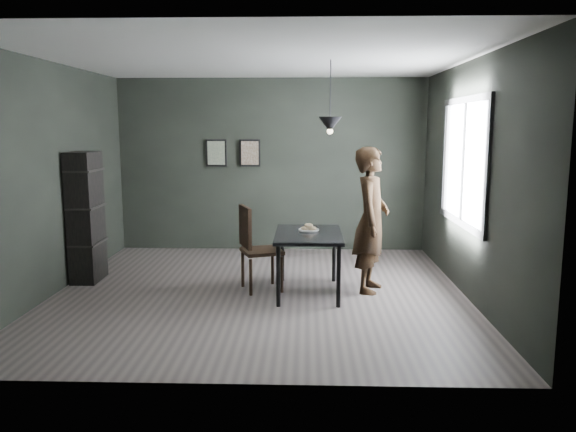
{
  "coord_description": "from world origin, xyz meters",
  "views": [
    {
      "loc": [
        0.57,
        -6.68,
        2.02
      ],
      "look_at": [
        0.35,
        0.05,
        0.95
      ],
      "focal_mm": 35.0,
      "sensor_mm": 36.0,
      "label": 1
    }
  ],
  "objects_px": {
    "woman": "(371,220)",
    "pendant_lamp": "(330,124)",
    "white_plate": "(309,230)",
    "shelf_unit": "(86,217)",
    "cafe_table": "(308,239)",
    "wood_chair": "(254,243)"
  },
  "relations": [
    {
      "from": "wood_chair",
      "to": "shelf_unit",
      "type": "distance_m",
      "value": 2.3
    },
    {
      "from": "woman",
      "to": "shelf_unit",
      "type": "height_order",
      "value": "woman"
    },
    {
      "from": "cafe_table",
      "to": "pendant_lamp",
      "type": "height_order",
      "value": "pendant_lamp"
    },
    {
      "from": "cafe_table",
      "to": "shelf_unit",
      "type": "bearing_deg",
      "value": 170.46
    },
    {
      "from": "cafe_table",
      "to": "white_plate",
      "type": "xyz_separation_m",
      "value": [
        0.0,
        0.14,
        0.08
      ]
    },
    {
      "from": "white_plate",
      "to": "pendant_lamp",
      "type": "relative_size",
      "value": 0.27
    },
    {
      "from": "cafe_table",
      "to": "wood_chair",
      "type": "distance_m",
      "value": 0.68
    },
    {
      "from": "shelf_unit",
      "to": "pendant_lamp",
      "type": "bearing_deg",
      "value": -8.29
    },
    {
      "from": "woman",
      "to": "pendant_lamp",
      "type": "distance_m",
      "value": 1.27
    },
    {
      "from": "white_plate",
      "to": "woman",
      "type": "distance_m",
      "value": 0.78
    },
    {
      "from": "cafe_table",
      "to": "wood_chair",
      "type": "bearing_deg",
      "value": 172.03
    },
    {
      "from": "cafe_table",
      "to": "pendant_lamp",
      "type": "relative_size",
      "value": 1.39
    },
    {
      "from": "wood_chair",
      "to": "pendant_lamp",
      "type": "height_order",
      "value": "pendant_lamp"
    },
    {
      "from": "white_plate",
      "to": "woman",
      "type": "relative_size",
      "value": 0.13
    },
    {
      "from": "pendant_lamp",
      "to": "wood_chair",
      "type": "bearing_deg",
      "value": -179.6
    },
    {
      "from": "white_plate",
      "to": "woman",
      "type": "bearing_deg",
      "value": -0.75
    },
    {
      "from": "cafe_table",
      "to": "white_plate",
      "type": "bearing_deg",
      "value": 88.78
    },
    {
      "from": "wood_chair",
      "to": "pendant_lamp",
      "type": "relative_size",
      "value": 1.23
    },
    {
      "from": "white_plate",
      "to": "shelf_unit",
      "type": "xyz_separation_m",
      "value": [
        -2.92,
        0.35,
        0.1
      ]
    },
    {
      "from": "white_plate",
      "to": "pendant_lamp",
      "type": "distance_m",
      "value": 1.32
    },
    {
      "from": "wood_chair",
      "to": "shelf_unit",
      "type": "height_order",
      "value": "shelf_unit"
    },
    {
      "from": "shelf_unit",
      "to": "cafe_table",
      "type": "bearing_deg",
      "value": -10.8
    }
  ]
}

